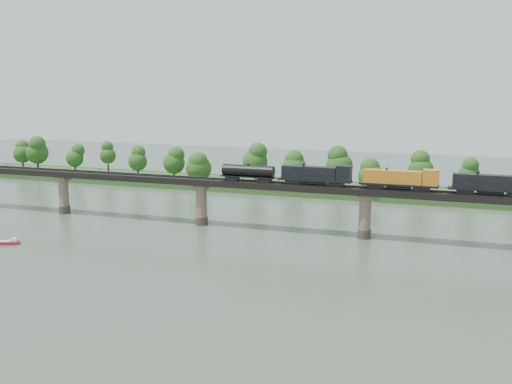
% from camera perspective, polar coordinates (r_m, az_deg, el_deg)
% --- Properties ---
extents(ground, '(400.00, 400.00, 0.00)m').
position_cam_1_polar(ground, '(132.26, -10.26, -5.63)').
color(ground, '#384738').
rests_on(ground, ground).
extents(far_bank, '(300.00, 24.00, 1.60)m').
position_cam_1_polar(far_bank, '(208.22, 1.45, 0.51)').
color(far_bank, '#2A4C1E').
rests_on(far_bank, ground).
extents(bridge, '(236.00, 30.00, 11.50)m').
position_cam_1_polar(bridge, '(156.95, -4.86, -0.97)').
color(bridge, '#473A2D').
rests_on(bridge, ground).
extents(bridge_superstructure, '(220.00, 4.90, 0.75)m').
position_cam_1_polar(bridge_superstructure, '(155.86, -4.90, 1.32)').
color(bridge_superstructure, black).
rests_on(bridge_superstructure, bridge).
extents(far_treeline, '(289.06, 17.54, 13.60)m').
position_cam_1_polar(far_treeline, '(205.57, -1.11, 2.65)').
color(far_treeline, '#382619').
rests_on(far_treeline, far_bank).
extents(freight_train, '(68.99, 2.69, 4.75)m').
position_cam_1_polar(freight_train, '(143.55, 10.15, 1.24)').
color(freight_train, black).
rests_on(freight_train, bridge).
extents(motorboat, '(4.91, 3.40, 1.30)m').
position_cam_1_polar(motorboat, '(149.02, -21.13, -4.20)').
color(motorboat, '#A9132C').
rests_on(motorboat, ground).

